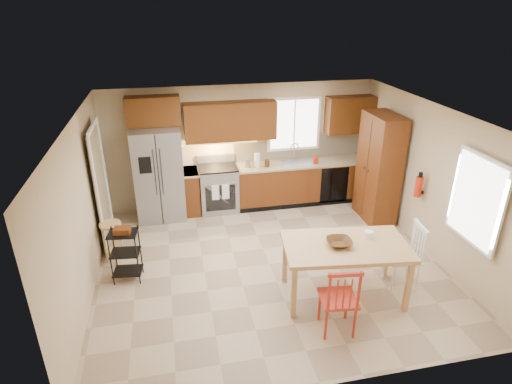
{
  "coord_description": "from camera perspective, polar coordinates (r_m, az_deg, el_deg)",
  "views": [
    {
      "loc": [
        -1.44,
        -5.77,
        4.02
      ],
      "look_at": [
        -0.14,
        0.4,
        1.15
      ],
      "focal_mm": 30.0,
      "sensor_mm": 36.0,
      "label": 1
    }
  ],
  "objects": [
    {
      "name": "dining_table",
      "position": [
        6.41,
        11.6,
        -10.24
      ],
      "size": [
        1.86,
        1.2,
        0.85
      ],
      "primitive_type": null,
      "rotation": [
        0.0,
        0.0,
        -0.12
      ],
      "color": "tan",
      "rests_on": "floor"
    },
    {
      "name": "dishwasher",
      "position": [
        9.09,
        10.38,
        0.91
      ],
      "size": [
        0.6,
        0.02,
        0.78
      ],
      "primitive_type": "cube",
      "color": "black",
      "rests_on": "floor"
    },
    {
      "name": "fire_extinguisher",
      "position": [
        7.76,
        20.87,
        0.66
      ],
      "size": [
        0.12,
        0.12,
        0.36
      ],
      "primitive_type": "cylinder",
      "color": "red",
      "rests_on": "wall_right"
    },
    {
      "name": "undercab_glow",
      "position": [
        8.53,
        -5.36,
        6.67
      ],
      "size": [
        1.6,
        0.3,
        0.01
      ],
      "primitive_type": "cube",
      "color": "#FFBF66",
      "rests_on": "wall_back"
    },
    {
      "name": "window_right",
      "position": [
        6.71,
        27.35,
        -0.98
      ],
      "size": [
        0.04,
        1.02,
        1.32
      ],
      "primitive_type": "cube",
      "color": "white",
      "rests_on": "wall_right"
    },
    {
      "name": "wall_right",
      "position": [
        7.65,
        22.37,
        1.32
      ],
      "size": [
        0.02,
        5.0,
        2.5
      ],
      "primitive_type": "cube",
      "color": "#CCB793",
      "rests_on": "ground"
    },
    {
      "name": "upper_left_block",
      "position": [
        8.48,
        -3.45,
        9.41
      ],
      "size": [
        1.8,
        0.35,
        0.75
      ],
      "primitive_type": "cube",
      "color": "#5D310F",
      "rests_on": "wall_back"
    },
    {
      "name": "base_cabinet_run",
      "position": [
        9.15,
        6.46,
        1.34
      ],
      "size": [
        2.92,
        0.6,
        0.9
      ],
      "primitive_type": "cube",
      "color": "#5A2910",
      "rests_on": "floor"
    },
    {
      "name": "wall_left",
      "position": [
        6.54,
        -22.22,
        -2.57
      ],
      "size": [
        0.02,
        5.0,
        2.5
      ],
      "primitive_type": "cube",
      "color": "#CCB793",
      "rests_on": "ground"
    },
    {
      "name": "backsplash",
      "position": [
        9.15,
        6.13,
        6.21
      ],
      "size": [
        2.92,
        0.03,
        0.55
      ],
      "primitive_type": "cube",
      "color": "beige",
      "rests_on": "wall_back"
    },
    {
      "name": "canister_wood",
      "position": [
        8.67,
        1.49,
        3.86
      ],
      "size": [
        0.1,
        0.1,
        0.14
      ],
      "primitive_type": "cylinder",
      "color": "#492D13",
      "rests_on": "base_cabinet_run"
    },
    {
      "name": "base_cabinet_narrow",
      "position": [
        8.74,
        -8.61,
        0.07
      ],
      "size": [
        0.3,
        0.6,
        0.9
      ],
      "primitive_type": "cube",
      "color": "#5A2910",
      "rests_on": "floor"
    },
    {
      "name": "ceiling",
      "position": [
        6.14,
        2.1,
        10.11
      ],
      "size": [
        5.5,
        5.0,
        0.02
      ],
      "primitive_type": "cube",
      "color": "silver",
      "rests_on": "ground"
    },
    {
      "name": "pantry",
      "position": [
        8.51,
        16.06,
        3.05
      ],
      "size": [
        0.5,
        0.95,
        2.1
      ],
      "primitive_type": "cube",
      "color": "#5A2910",
      "rests_on": "floor"
    },
    {
      "name": "chair_red",
      "position": [
        5.76,
        10.91,
        -13.59
      ],
      "size": [
        0.54,
        0.54,
        1.03
      ],
      "primitive_type": null,
      "rotation": [
        0.0,
        0.0,
        -0.12
      ],
      "color": "#A9281A",
      "rests_on": "floor"
    },
    {
      "name": "bar_stool",
      "position": [
        7.47,
        -18.52,
        -6.37
      ],
      "size": [
        0.45,
        0.45,
        0.7
      ],
      "primitive_type": null,
      "rotation": [
        0.0,
        0.0,
        0.42
      ],
      "color": "tan",
      "rests_on": "floor"
    },
    {
      "name": "refrigerator",
      "position": [
        8.49,
        -12.8,
        2.35
      ],
      "size": [
        0.92,
        0.75,
        1.82
      ],
      "primitive_type": "cube",
      "color": "gray",
      "rests_on": "floor"
    },
    {
      "name": "wall_back",
      "position": [
        8.84,
        -1.92,
        6.19
      ],
      "size": [
        5.5,
        0.02,
        2.5
      ],
      "primitive_type": "cube",
      "color": "#CCB793",
      "rests_on": "ground"
    },
    {
      "name": "floor",
      "position": [
        7.18,
        1.79,
        -9.59
      ],
      "size": [
        5.5,
        5.5,
        0.0
      ],
      "primitive_type": "plane",
      "color": "tan",
      "rests_on": "ground"
    },
    {
      "name": "wall_front",
      "position": [
        4.53,
        9.64,
        -13.7
      ],
      "size": [
        5.5,
        0.02,
        2.5
      ],
      "primitive_type": "cube",
      "color": "#CCB793",
      "rests_on": "ground"
    },
    {
      "name": "chair_white",
      "position": [
        6.79,
        18.97,
        -8.11
      ],
      "size": [
        0.54,
        0.54,
        1.03
      ],
      "primitive_type": null,
      "rotation": [
        0.0,
        0.0,
        1.45
      ],
      "color": "white",
      "rests_on": "floor"
    },
    {
      "name": "upper_right_block",
      "position": [
        9.17,
        12.43,
        10.04
      ],
      "size": [
        1.0,
        0.35,
        0.75
      ],
      "primitive_type": "cube",
      "color": "#5D310F",
      "rests_on": "wall_back"
    },
    {
      "name": "window_back",
      "position": [
        8.96,
        5.1,
        9.02
      ],
      "size": [
        1.12,
        0.04,
        1.12
      ],
      "primitive_type": "cube",
      "color": "white",
      "rests_on": "wall_back"
    },
    {
      "name": "utility_cart",
      "position": [
        6.9,
        -16.97,
        -8.07
      ],
      "size": [
        0.47,
        0.38,
        0.86
      ],
      "primitive_type": null,
      "rotation": [
        0.0,
        0.0,
        -0.12
      ],
      "color": "black",
      "rests_on": "floor"
    },
    {
      "name": "range_stove",
      "position": [
        8.77,
        -5.02,
        0.39
      ],
      "size": [
        0.76,
        0.63,
        0.92
      ],
      "primitive_type": "cube",
      "color": "gray",
      "rests_on": "floor"
    },
    {
      "name": "soap_bottle",
      "position": [
        8.93,
        7.99,
        4.41
      ],
      "size": [
        0.09,
        0.09,
        0.19
      ],
      "primitive_type": "imported",
      "color": "red",
      "rests_on": "base_cabinet_run"
    },
    {
      "name": "table_jar",
      "position": [
        6.39,
        14.76,
        -5.69
      ],
      "size": [
        0.16,
        0.16,
        0.17
      ],
      "primitive_type": "cylinder",
      "rotation": [
        0.0,
        0.0,
        -0.12
      ],
      "color": "white",
      "rests_on": "dining_table"
    },
    {
      "name": "sink",
      "position": [
        8.95,
        5.43,
        3.66
      ],
      "size": [
        0.62,
        0.46,
        0.16
      ],
      "primitive_type": "cube",
      "color": "gray",
      "rests_on": "base_cabinet_run"
    },
    {
      "name": "table_bowl",
      "position": [
        6.13,
        11.0,
        -7.03
      ],
      "size": [
        0.4,
        0.4,
        0.09
      ],
      "primitive_type": "imported",
      "rotation": [
        0.0,
        0.0,
        -0.12
      ],
      "color": "#492D13",
      "rests_on": "dining_table"
    },
    {
      "name": "paper_towel",
      "position": [
        8.63,
        0.15,
        4.27
      ],
      "size": [
        0.12,
        0.12,
        0.28
      ],
      "primitive_type": "cylinder",
      "color": "white",
      "rests_on": "base_cabinet_run"
    },
    {
      "name": "upper_over_fridge",
      "position": [
        8.33,
        -13.57,
        10.46
      ],
      "size": [
        1.0,
        0.35,
        0.55
      ],
      "primitive_type": "cube",
      "color": "#5D310F",
      "rests_on": "wall_back"
    },
    {
      "name": "doorway",
      "position": [
        7.77,
        -20.01,
        0.43
      ],
      "size": [
        0.04,
        0.95,
        2.1
      ],
      "primitive_type": "cube",
      "color": "#8C7A59",
      "rests_on": "wall_left"
    },
    {
      "name": "canister_steel",
      "position": [
        8.61,
        -1.15,
        3.86
      ],
      "size": [
        0.11,
        0.11,
        0.18
      ],
      "primitive_type": "cylinder",
      "color": "gray",
      "rests_on": "base_cabinet_run"
    }
  ]
}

